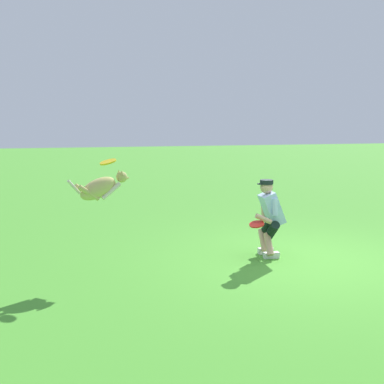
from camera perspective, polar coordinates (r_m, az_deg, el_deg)
The scene contains 5 objects.
ground_plane at distance 8.46m, azimuth 13.42°, elevation -7.66°, with size 60.00×60.00×0.00m, color green.
person at distance 8.49m, azimuth 8.77°, elevation -2.62°, with size 0.57×0.64×1.29m.
dog at distance 7.66m, azimuth -10.28°, elevation 0.49°, with size 0.96×0.49×0.49m.
frisbee_flying at distance 7.66m, azimuth -9.50°, elevation 3.38°, with size 0.25×0.25×0.02m, color yellow.
frisbee_held at distance 8.18m, azimuth 7.35°, elevation -3.64°, with size 0.24×0.24×0.02m, color red.
Camera 1 is at (3.59, 7.29, 2.36)m, focal length 47.08 mm.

